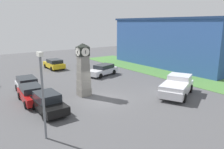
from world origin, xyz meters
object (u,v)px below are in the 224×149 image
Objects in this scene: bollard_mid_row at (50,97)px; street_lamp_near_road at (43,89)px; clock_tower at (83,71)px; pickup_truck at (177,86)px; bollard_near_tower at (35,98)px; car_far_lot at (54,64)px; car_silver_hatch at (103,70)px; car_navy_sedan at (28,85)px; car_near_tower at (32,94)px; car_by_building at (48,103)px.

street_lamp_near_road is (5.98, -2.43, 2.63)m from bollard_mid_row.
clock_tower is 0.86× the size of pickup_truck.
bollard_mid_row is (0.53, 1.12, 0.03)m from bollard_near_tower.
street_lamp_near_road is (19.53, -8.14, 2.34)m from car_far_lot.
car_far_lot reaches higher than bollard_near_tower.
clock_tower is at bearing -45.79° from car_silver_hatch.
car_far_lot is at bearing 145.86° from car_navy_sedan.
bollard_near_tower is at bearing -5.27° from car_navy_sedan.
clock_tower is 1.03× the size of car_silver_hatch.
car_near_tower is at bearing -8.16° from car_navy_sedan.
street_lamp_near_road is at bearing -45.32° from car_silver_hatch.
car_far_lot is 0.87× the size of car_silver_hatch.
clock_tower is 1.18× the size of car_far_lot.
street_lamp_near_road reaches higher than clock_tower.
car_near_tower is at bearing -173.69° from car_by_building.
bollard_near_tower is 0.20× the size of car_near_tower.
bollard_mid_row is 6.97m from street_lamp_near_road.
bollard_near_tower is 0.22× the size of car_by_building.
car_navy_sedan is 11.61m from car_far_lot.
car_near_tower is at bearing -28.93° from car_far_lot.
car_navy_sedan is 10.33m from car_silver_hatch.
car_navy_sedan is 10.32m from street_lamp_near_road.
pickup_truck reaches higher than car_far_lot.
car_navy_sedan is (-4.12, -4.14, -1.65)m from clock_tower.
car_by_building reaches higher than car_near_tower.
bollard_mid_row is at bearing 50.75° from car_near_tower.
street_lamp_near_road is (3.82, -1.55, 2.33)m from car_by_building.
car_far_lot is 8.67m from car_silver_hatch.
clock_tower reaches higher than car_silver_hatch.
clock_tower is 0.95× the size of street_lamp_near_road.
car_far_lot is at bearing 157.14° from bollard_mid_row.
pickup_truck is at bearing 63.23° from bollard_near_tower.
car_by_building reaches higher than bollard_near_tower.
bollard_near_tower is 14.70m from car_far_lot.
car_silver_hatch is 0.93× the size of street_lamp_near_road.
car_far_lot is at bearing -165.47° from pickup_truck.
car_far_lot is (-13.73, 2.37, -1.65)m from clock_tower.
car_near_tower is at bearing 170.21° from street_lamp_near_road.
clock_tower is 8.59m from car_silver_hatch.
street_lamp_near_road is (9.92, -1.63, 2.34)m from car_navy_sedan.
car_by_building is at bearing 6.31° from car_near_tower.
car_far_lot is (-13.01, 6.83, 0.31)m from bollard_near_tower.
clock_tower is at bearing 86.89° from bollard_mid_row.
bollard_near_tower is 1.24m from bollard_mid_row.
car_near_tower reaches higher than bollard_near_tower.
clock_tower is 3.86m from bollard_mid_row.
clock_tower is 14.03m from car_far_lot.
clock_tower is 1.12× the size of car_navy_sedan.
bollard_mid_row is 0.21× the size of car_near_tower.
car_navy_sedan is at bearing -134.88° from clock_tower.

